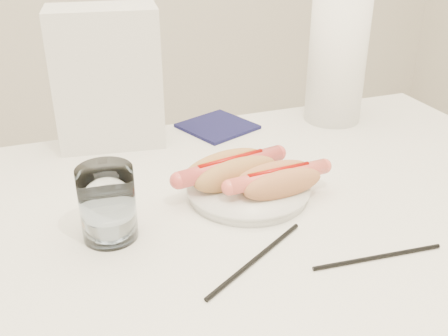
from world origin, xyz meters
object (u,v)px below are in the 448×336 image
object	(u,v)px
hotdog_left	(231,170)
hotdog_right	(278,180)
plate	(248,191)
paper_towel_roll	(337,59)
napkin_box	(107,78)
water_glass	(108,204)
table	(244,246)

from	to	relation	value
hotdog_left	hotdog_right	bearing A→B (deg)	-52.61
plate	paper_towel_roll	distance (m)	0.42
hotdog_left	napkin_box	distance (m)	0.33
water_glass	paper_towel_roll	xyz separation A→B (m)	(0.54, 0.29, 0.08)
table	hotdog_left	world-z (taller)	hotdog_left
plate	hotdog_right	xyz separation A→B (m)	(0.04, -0.03, 0.03)
hotdog_left	napkin_box	bearing A→B (deg)	107.47
table	water_glass	distance (m)	0.24
plate	paper_towel_roll	xyz separation A→B (m)	(0.31, 0.25, 0.13)
hotdog_right	napkin_box	xyz separation A→B (m)	(-0.21, 0.33, 0.10)
hotdog_left	hotdog_right	world-z (taller)	hotdog_left
plate	water_glass	xyz separation A→B (m)	(-0.23, -0.04, 0.05)
hotdog_right	napkin_box	world-z (taller)	napkin_box
plate	napkin_box	distance (m)	0.37
plate	napkin_box	bearing A→B (deg)	120.10
table	paper_towel_roll	xyz separation A→B (m)	(0.34, 0.31, 0.20)
plate	hotdog_right	bearing A→B (deg)	-40.99
hotdog_left	water_glass	distance (m)	0.22
table	plate	xyz separation A→B (m)	(0.03, 0.05, 0.07)
water_glass	paper_towel_roll	bearing A→B (deg)	28.47
table	plate	bearing A→B (deg)	61.81
water_glass	napkin_box	distance (m)	0.35
hotdog_right	paper_towel_roll	world-z (taller)	paper_towel_roll
table	hotdog_right	size ratio (longest dim) A/B	6.87
hotdog_right	paper_towel_roll	xyz separation A→B (m)	(0.27, 0.29, 0.10)
hotdog_right	paper_towel_roll	size ratio (longest dim) A/B	0.63
water_glass	napkin_box	size ratio (longest dim) A/B	0.41
hotdog_left	napkin_box	size ratio (longest dim) A/B	0.72
water_glass	napkin_box	bearing A→B (deg)	79.75
napkin_box	table	bearing A→B (deg)	-59.72
water_glass	plate	bearing A→B (deg)	9.71
napkin_box	hotdog_left	bearing A→B (deg)	-53.64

